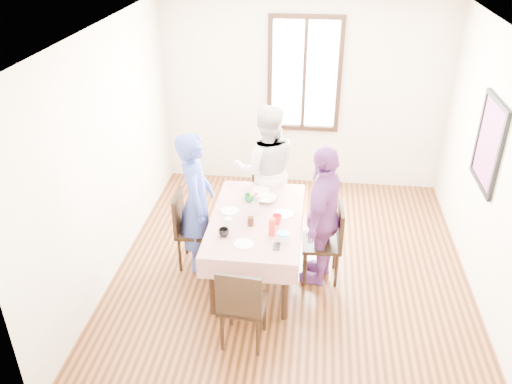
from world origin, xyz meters
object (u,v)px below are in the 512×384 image
person_left (196,202)px  person_far (266,169)px  dining_table (257,247)px  chair_left (196,230)px  person_right (322,215)px  chair_right (321,243)px  chair_near (244,303)px  chair_far (266,196)px

person_left → person_far: (0.69, 0.87, 0.02)m
dining_table → chair_left: size_ratio=1.65×
person_left → person_right: size_ratio=1.02×
person_far → person_right: (0.69, -0.97, -0.03)m
chair_right → person_left: size_ratio=0.55×
chair_right → chair_near: same height
chair_far → person_left: (-0.69, -0.89, 0.37)m
chair_near → person_far: (0.00, 2.05, 0.39)m
chair_right → person_right: bearing=87.8°
chair_near → person_right: bearing=62.2°
chair_far → chair_near: (0.00, -2.06, 0.00)m
chair_right → person_right: (-0.02, -0.00, 0.35)m
chair_left → person_right: size_ratio=0.56×
chair_near → person_right: (0.69, 1.08, 0.35)m
dining_table → chair_left: (-0.71, 0.14, 0.08)m
person_left → person_right: person_left is taller
chair_near → person_left: 1.41m
person_right → chair_near: bearing=-17.0°
chair_left → person_right: (1.41, -0.09, 0.35)m
chair_far → person_far: person_far is taller
chair_left → chair_right: 1.43m
chair_far → person_left: bearing=53.9°
chair_right → person_right: person_right is taller
dining_table → chair_near: (0.00, -1.03, 0.08)m
chair_far → person_right: bearing=126.9°
chair_left → dining_table: bearing=77.0°
chair_left → chair_far: (0.71, 0.89, 0.00)m
chair_near → person_far: person_far is taller
person_far → chair_near: bearing=82.4°
chair_right → chair_far: same height
person_far → person_left: bearing=44.0°
dining_table → chair_near: size_ratio=1.65×
chair_far → person_left: 1.19m
chair_left → chair_near: 1.37m
dining_table → person_far: size_ratio=0.89×
chair_right → person_far: bearing=34.1°
person_left → chair_near: bearing=-159.3°
chair_left → person_far: person_far is taller
dining_table → person_left: person_left is taller
chair_right → chair_left: bearing=84.0°
chair_near → person_left: person_left is taller
chair_left → person_far: 1.19m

